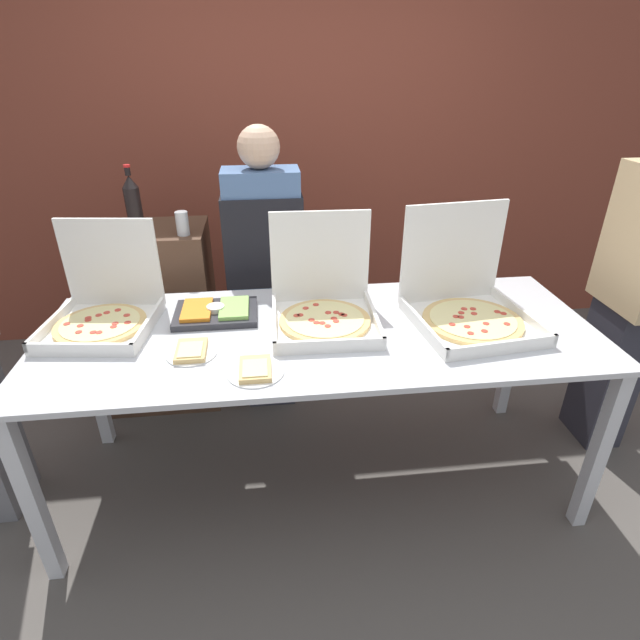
% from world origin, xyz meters
% --- Properties ---
extents(ground_plane, '(16.00, 16.00, 0.00)m').
position_xyz_m(ground_plane, '(0.00, 0.00, 0.00)').
color(ground_plane, '#514C47').
extents(brick_wall_behind, '(10.00, 0.06, 2.80)m').
position_xyz_m(brick_wall_behind, '(0.00, 1.70, 1.40)').
color(brick_wall_behind, brown).
rests_on(brick_wall_behind, ground_plane).
extents(buffet_table, '(2.42, 0.93, 0.87)m').
position_xyz_m(buffet_table, '(0.00, 0.00, 0.78)').
color(buffet_table, silver).
rests_on(buffet_table, ground_plane).
extents(pizza_box_near_right, '(0.49, 0.50, 0.44)m').
position_xyz_m(pizza_box_near_right, '(-0.94, 0.16, 0.95)').
color(pizza_box_near_right, white).
rests_on(pizza_box_near_right, buffet_table).
extents(pizza_box_far_right, '(0.47, 0.49, 0.46)m').
position_xyz_m(pizza_box_far_right, '(0.03, 0.09, 0.95)').
color(pizza_box_far_right, white).
rests_on(pizza_box_far_right, buffet_table).
extents(pizza_box_near_left, '(0.55, 0.57, 0.49)m').
position_xyz_m(pizza_box_near_left, '(0.66, 0.02, 0.96)').
color(pizza_box_near_left, white).
rests_on(pizza_box_near_left, buffet_table).
extents(paper_plate_front_center, '(0.20, 0.20, 0.03)m').
position_xyz_m(paper_plate_front_center, '(-0.54, -0.14, 0.88)').
color(paper_plate_front_center, white).
rests_on(paper_plate_front_center, buffet_table).
extents(paper_plate_front_left, '(0.22, 0.22, 0.03)m').
position_xyz_m(paper_plate_front_left, '(-0.28, -0.30, 0.88)').
color(paper_plate_front_left, white).
rests_on(paper_plate_front_left, buffet_table).
extents(veggie_tray, '(0.37, 0.27, 0.05)m').
position_xyz_m(veggie_tray, '(-0.46, 0.18, 0.89)').
color(veggie_tray, '#28282D').
rests_on(veggie_tray, buffet_table).
extents(sideboard_podium, '(0.65, 0.44, 1.10)m').
position_xyz_m(sideboard_podium, '(-0.87, 0.82, 0.55)').
color(sideboard_podium, '#4C3323').
rests_on(sideboard_podium, ground_plane).
extents(soda_bottle, '(0.08, 0.08, 0.35)m').
position_xyz_m(soda_bottle, '(-0.88, 0.76, 1.26)').
color(soda_bottle, black).
rests_on(soda_bottle, sideboard_podium).
extents(soda_can_silver, '(0.07, 0.07, 0.12)m').
position_xyz_m(soda_can_silver, '(-0.64, 0.69, 1.16)').
color(soda_can_silver, silver).
rests_on(soda_can_silver, sideboard_podium).
extents(person_server_vest, '(0.42, 0.24, 1.64)m').
position_xyz_m(person_server_vest, '(-0.23, 0.72, 0.92)').
color(person_server_vest, '#2D2D38').
rests_on(person_server_vest, ground_plane).
extents(person_guest_cap, '(0.22, 0.40, 1.71)m').
position_xyz_m(person_guest_cap, '(1.59, 0.16, 0.89)').
color(person_guest_cap, '#2D2D38').
rests_on(person_guest_cap, ground_plane).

